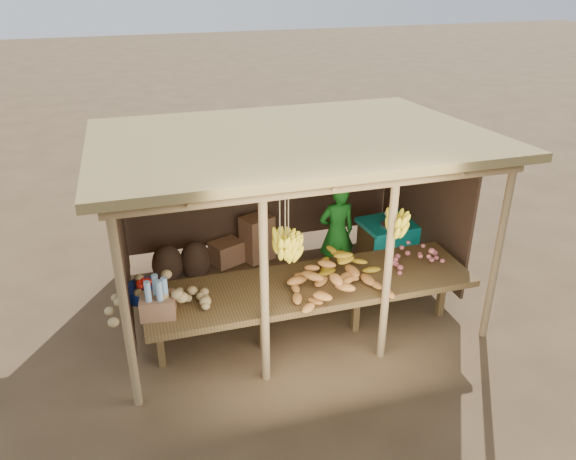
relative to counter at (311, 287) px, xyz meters
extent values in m
plane|color=brown|center=(0.00, 0.95, -0.74)|extent=(60.00, 60.00, 0.00)
cylinder|color=#9B7C50|center=(-2.10, -0.55, 0.36)|extent=(0.09, 0.09, 2.20)
cylinder|color=#9B7C50|center=(2.10, -0.55, 0.36)|extent=(0.09, 0.09, 2.20)
cylinder|color=#9B7C50|center=(-2.10, 2.45, 0.36)|extent=(0.09, 0.09, 2.20)
cylinder|color=#9B7C50|center=(2.10, 2.45, 0.36)|extent=(0.09, 0.09, 2.20)
cylinder|color=#9B7C50|center=(-0.70, -0.55, 0.36)|extent=(0.09, 0.09, 2.20)
cylinder|color=#9B7C50|center=(0.70, -0.55, 0.36)|extent=(0.09, 0.09, 2.20)
cylinder|color=#9B7C50|center=(0.00, -0.55, 1.46)|extent=(4.40, 0.09, 0.09)
cylinder|color=#9B7C50|center=(0.00, 2.45, 1.46)|extent=(4.40, 0.09, 0.09)
cube|color=olive|center=(0.00, 0.95, 1.55)|extent=(4.70, 3.50, 0.28)
cube|color=#432D1F|center=(0.00, 2.43, 0.47)|extent=(4.20, 0.04, 1.98)
cube|color=#432D1F|center=(-2.08, 1.15, 0.47)|extent=(0.04, 2.40, 1.98)
cube|color=#432D1F|center=(2.08, 1.15, 0.47)|extent=(0.04, 2.40, 1.98)
cube|color=brown|center=(0.00, 0.00, 0.02)|extent=(3.90, 1.05, 0.08)
cube|color=brown|center=(-1.80, 0.00, -0.38)|extent=(0.08, 0.08, 0.72)
cube|color=brown|center=(-0.60, 0.00, -0.38)|extent=(0.08, 0.08, 0.72)
cube|color=brown|center=(0.60, 0.00, -0.38)|extent=(0.08, 0.08, 0.72)
cube|color=brown|center=(1.80, 0.00, -0.38)|extent=(0.08, 0.08, 0.72)
cylinder|color=navy|center=(-1.90, 0.26, 0.13)|extent=(0.41, 0.41, 0.14)
cube|color=#8E5F3F|center=(-1.77, -0.15, 0.18)|extent=(0.40, 0.34, 0.23)
imported|color=#176719|center=(0.82, 1.27, 0.01)|extent=(0.56, 0.39, 1.49)
cube|color=brown|center=(1.69, 1.41, -0.41)|extent=(0.77, 0.67, 0.66)
cube|color=#0D908B|center=(1.69, 1.41, -0.05)|extent=(0.85, 0.75, 0.07)
cube|color=#8E5F3F|center=(-0.14, 2.14, -0.54)|extent=(0.54, 0.48, 0.35)
cube|color=#8E5F3F|center=(-0.14, 2.14, -0.19)|extent=(0.54, 0.48, 0.35)
cube|color=#8E5F3F|center=(-0.63, 2.14, -0.54)|extent=(0.54, 0.48, 0.35)
ellipsoid|color=#432D1F|center=(-1.53, 1.99, -0.47)|extent=(0.45, 0.45, 0.61)
ellipsoid|color=#432D1F|center=(-1.12, 1.99, -0.47)|extent=(0.45, 0.45, 0.61)
camera|label=1|loc=(-1.87, -5.35, 3.54)|focal=35.00mm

